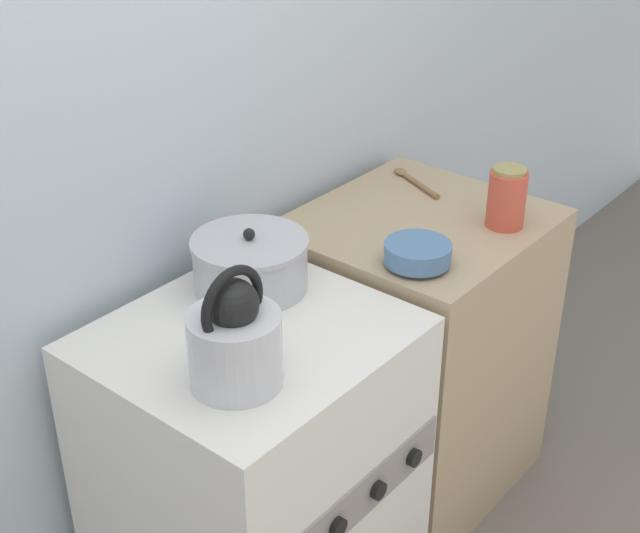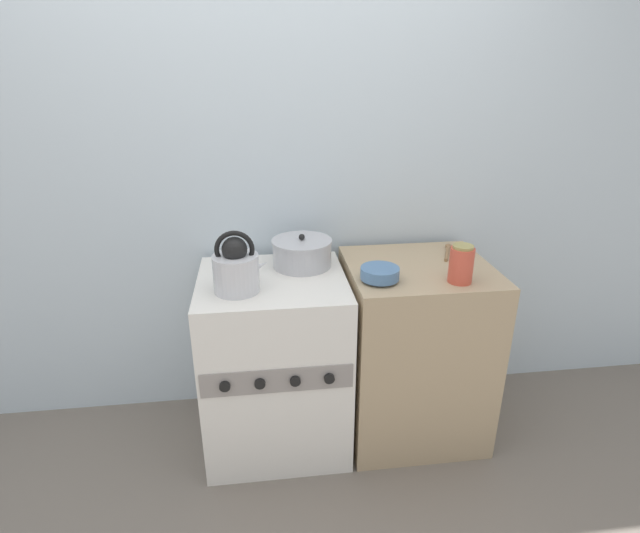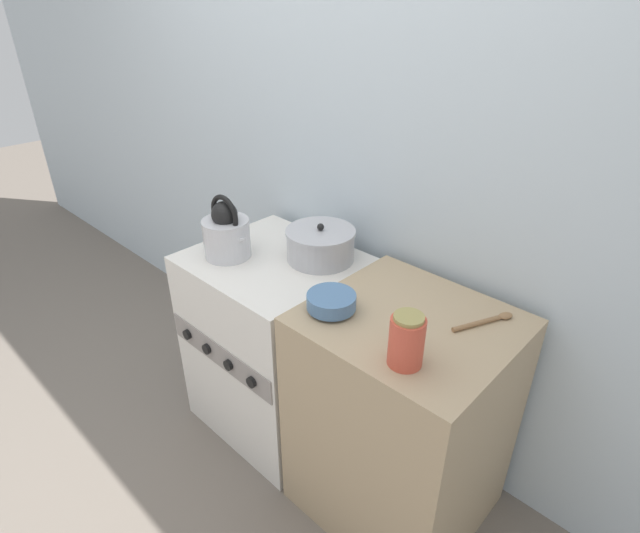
# 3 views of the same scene
# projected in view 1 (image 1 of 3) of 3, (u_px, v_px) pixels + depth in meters

# --- Properties ---
(wall_back) EXTENTS (7.00, 0.06, 2.50)m
(wall_back) POSITION_uv_depth(u_px,v_px,m) (119.00, 120.00, 1.95)
(wall_back) COLOR silver
(wall_back) RESTS_ON ground_plane
(stove) EXTENTS (0.65, 0.61, 0.85)m
(stove) POSITION_uv_depth(u_px,v_px,m) (256.00, 481.00, 2.14)
(stove) COLOR silver
(stove) RESTS_ON ground_plane
(counter) EXTENTS (0.65, 0.60, 0.87)m
(counter) POSITION_uv_depth(u_px,v_px,m) (412.00, 354.00, 2.59)
(counter) COLOR tan
(counter) RESTS_ON ground_plane
(kettle) EXTENTS (0.23, 0.19, 0.26)m
(kettle) POSITION_uv_depth(u_px,v_px,m) (235.00, 339.00, 1.73)
(kettle) COLOR silver
(kettle) RESTS_ON stove
(cooking_pot) EXTENTS (0.28, 0.28, 0.15)m
(cooking_pot) POSITION_uv_depth(u_px,v_px,m) (250.00, 263.00, 2.07)
(cooking_pot) COLOR #B2B2B7
(cooking_pot) RESTS_ON stove
(enamel_bowl) EXTENTS (0.16, 0.16, 0.06)m
(enamel_bowl) POSITION_uv_depth(u_px,v_px,m) (418.00, 253.00, 2.13)
(enamel_bowl) COLOR #4C729E
(enamel_bowl) RESTS_ON counter
(storage_jar) EXTENTS (0.10, 0.10, 0.16)m
(storage_jar) POSITION_uv_depth(u_px,v_px,m) (507.00, 198.00, 2.30)
(storage_jar) COLOR #CC4C38
(storage_jar) RESTS_ON counter
(wooden_spoon) EXTENTS (0.12, 0.22, 0.02)m
(wooden_spoon) POSITION_uv_depth(u_px,v_px,m) (413.00, 180.00, 2.58)
(wooden_spoon) COLOR olive
(wooden_spoon) RESTS_ON counter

